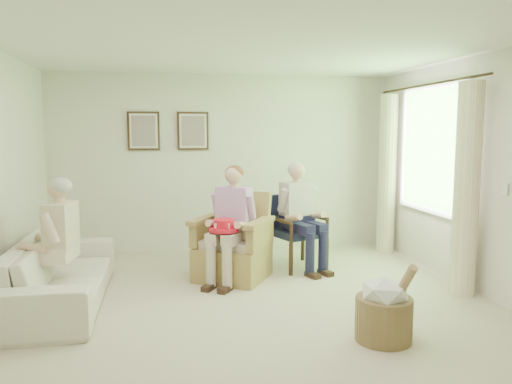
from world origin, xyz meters
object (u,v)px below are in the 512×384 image
(red_hat, at_px, (224,227))
(hatbox, at_px, (384,309))
(sofa, at_px, (60,273))
(person_dark, at_px, (299,209))
(wicker_armchair, at_px, (232,251))
(wood_armchair, at_px, (296,227))
(person_wicker, at_px, (234,216))
(person_sofa, at_px, (56,235))

(red_hat, bearing_deg, hatbox, -56.49)
(sofa, xyz_separation_m, person_dark, (2.77, 0.81, 0.47))
(wicker_armchair, relative_size, wood_armchair, 1.09)
(person_wicker, xyz_separation_m, hatbox, (1.03, -1.92, -0.51))
(wicker_armchair, xyz_separation_m, red_hat, (-0.13, -0.31, 0.37))
(red_hat, distance_m, hatbox, 2.14)
(wood_armchair, xyz_separation_m, sofa, (-2.77, -0.97, -0.20))
(wicker_armchair, height_order, wood_armchair, wicker_armchair)
(person_dark, height_order, hatbox, person_dark)
(sofa, relative_size, hatbox, 3.12)
(wicker_armchair, distance_m, person_wicker, 0.48)
(sofa, xyz_separation_m, person_sofa, (-0.00, -0.11, 0.42))
(person_sofa, xyz_separation_m, red_hat, (1.73, 0.38, -0.05))
(wicker_armchair, xyz_separation_m, person_wicker, (0.00, -0.14, 0.46))
(red_hat, bearing_deg, person_sofa, -167.60)
(person_wicker, distance_m, person_sofa, 1.95)
(sofa, bearing_deg, person_dark, -73.60)
(wood_armchair, distance_m, sofa, 2.94)
(sofa, height_order, red_hat, red_hat)
(person_wicker, bearing_deg, person_dark, 53.64)
(wood_armchair, height_order, red_hat, wood_armchair)
(sofa, bearing_deg, hatbox, -117.03)
(hatbox, bearing_deg, wood_armchair, 92.93)
(wicker_armchair, relative_size, person_dark, 0.76)
(person_sofa, relative_size, hatbox, 1.82)
(person_wicker, bearing_deg, red_hat, -97.48)
(wicker_armchair, height_order, person_sofa, person_sofa)
(wood_armchair, xyz_separation_m, person_sofa, (-2.77, -1.08, 0.22))
(person_wicker, xyz_separation_m, red_hat, (-0.13, -0.17, -0.09))
(red_hat, height_order, hatbox, red_hat)
(wood_armchair, xyz_separation_m, hatbox, (0.13, -2.45, -0.24))
(person_sofa, bearing_deg, wicker_armchair, 119.82)
(person_wicker, bearing_deg, wood_armchair, 61.64)
(person_wicker, relative_size, red_hat, 3.95)
(wicker_armchair, xyz_separation_m, person_sofa, (-1.87, -0.69, 0.41))
(person_dark, bearing_deg, hatbox, -107.13)
(sofa, bearing_deg, red_hat, -80.97)
(person_dark, relative_size, red_hat, 3.97)
(person_wicker, xyz_separation_m, person_sofa, (-1.87, -0.55, -0.04))
(sofa, relative_size, red_hat, 6.49)
(sofa, relative_size, person_dark, 1.64)
(person_wicker, bearing_deg, wicker_armchair, 121.22)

